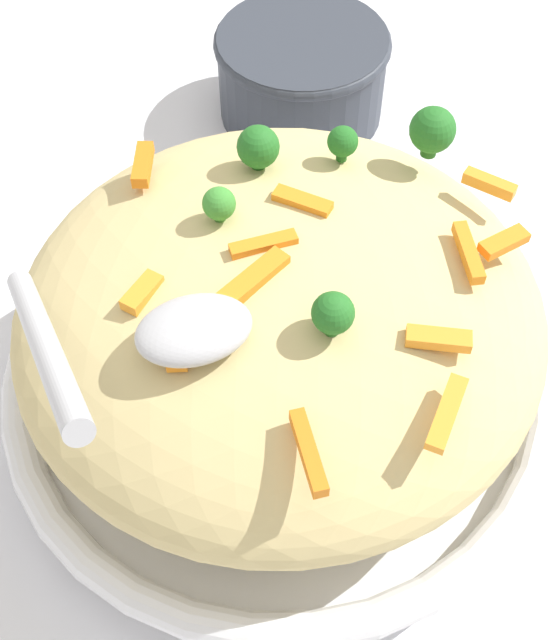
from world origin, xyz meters
TOP-DOWN VIEW (x-y plane):
  - ground_plane at (0.00, 0.00)m, footprint 2.40×2.40m
  - serving_bowl at (0.00, 0.00)m, footprint 0.34×0.34m
  - pasta_mound at (0.00, 0.00)m, footprint 0.30×0.29m
  - carrot_piece_0 at (0.07, -0.00)m, footprint 0.02×0.02m
  - carrot_piece_1 at (0.01, -0.01)m, footprint 0.04×0.01m
  - carrot_piece_2 at (0.05, -0.09)m, footprint 0.02×0.03m
  - carrot_piece_3 at (-0.10, 0.02)m, footprint 0.01×0.04m
  - carrot_piece_4 at (-0.02, -0.03)m, footprint 0.03×0.03m
  - carrot_piece_5 at (-0.05, 0.11)m, footprint 0.03×0.04m
  - carrot_piece_6 at (0.06, 0.03)m, footprint 0.02×0.03m
  - carrot_piece_7 at (0.02, 0.01)m, footprint 0.04×0.03m
  - carrot_piece_8 at (0.02, 0.11)m, footprint 0.01×0.04m
  - carrot_piece_9 at (-0.06, 0.07)m, footprint 0.03×0.02m
  - carrot_piece_10 at (-0.12, 0.02)m, footprint 0.03×0.02m
  - carrot_piece_11 at (-0.13, -0.02)m, footprint 0.03×0.03m
  - broccoli_floret_0 at (-0.11, -0.05)m, footprint 0.03×0.03m
  - broccoli_floret_1 at (0.02, -0.04)m, footprint 0.02×0.02m
  - broccoli_floret_2 at (-0.06, -0.07)m, footprint 0.02×0.02m
  - broccoli_floret_3 at (-0.01, 0.05)m, footprint 0.02×0.02m
  - broccoli_floret_4 at (-0.01, -0.07)m, footprint 0.02×0.02m
  - serving_spoon at (0.08, 0.04)m, footprint 0.11×0.13m
  - companion_bowl at (-0.10, -0.27)m, footprint 0.14×0.14m

SIDE VIEW (x-z plane):
  - ground_plane at x=0.00m, z-range 0.00..0.00m
  - serving_bowl at x=0.00m, z-range 0.00..0.05m
  - companion_bowl at x=-0.10m, z-range 0.00..0.08m
  - pasta_mound at x=0.00m, z-range 0.04..0.14m
  - carrot_piece_5 at x=-0.05m, z-range 0.13..0.14m
  - carrot_piece_10 at x=-0.12m, z-range 0.13..0.14m
  - carrot_piece_9 at x=-0.06m, z-range 0.13..0.14m
  - carrot_piece_3 at x=-0.10m, z-range 0.13..0.14m
  - carrot_piece_0 at x=0.07m, z-range 0.13..0.14m
  - carrot_piece_2 at x=0.05m, z-range 0.13..0.14m
  - carrot_piece_11 at x=-0.13m, z-range 0.13..0.14m
  - carrot_piece_8 at x=0.02m, z-range 0.13..0.14m
  - carrot_piece_6 at x=0.06m, z-range 0.13..0.14m
  - carrot_piece_4 at x=-0.02m, z-range 0.14..0.14m
  - carrot_piece_1 at x=0.01m, z-range 0.14..0.14m
  - carrot_piece_7 at x=0.02m, z-range 0.14..0.15m
  - broccoli_floret_2 at x=-0.06m, z-range 0.13..0.16m
  - broccoli_floret_4 at x=-0.01m, z-range 0.13..0.16m
  - broccoli_floret_1 at x=0.02m, z-range 0.14..0.16m
  - broccoli_floret_0 at x=-0.11m, z-range 0.13..0.17m
  - broccoli_floret_3 at x=-0.01m, z-range 0.14..0.16m
  - serving_spoon at x=0.08m, z-range 0.12..0.19m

